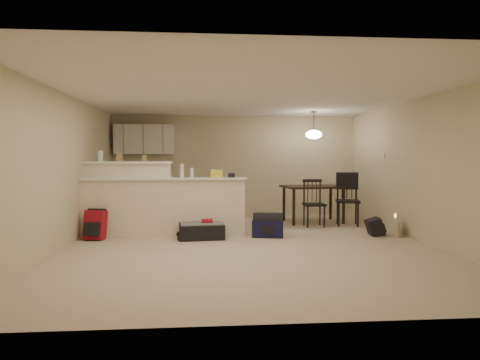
{
  "coord_description": "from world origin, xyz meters",
  "views": [
    {
      "loc": [
        -0.73,
        -7.14,
        1.46
      ],
      "look_at": [
        -0.1,
        0.7,
        1.05
      ],
      "focal_mm": 32.0,
      "sensor_mm": 36.0,
      "label": 1
    }
  ],
  "objects": [
    {
      "name": "red_backpack",
      "position": [
        -2.7,
        0.61,
        0.26
      ],
      "size": [
        0.38,
        0.28,
        0.52
      ],
      "primitive_type": "cube",
      "rotation": [
        0.0,
        0.0,
        -0.21
      ],
      "color": "maroon",
      "rests_on": "ground"
    },
    {
      "name": "pendant_lamp",
      "position": [
        1.69,
        2.3,
        1.99
      ],
      "size": [
        0.36,
        0.36,
        0.62
      ],
      "color": "brown",
      "rests_on": "room"
    },
    {
      "name": "dining_chair_far",
      "position": [
        2.31,
        1.8,
        0.56
      ],
      "size": [
        0.58,
        0.57,
        1.12
      ],
      "primitive_type": null,
      "rotation": [
        0.0,
        0.0,
        -0.23
      ],
      "color": "black",
      "rests_on": "ground"
    },
    {
      "name": "upper_cabinets",
      "position": [
        -2.2,
        3.32,
        1.9
      ],
      "size": [
        1.4,
        0.34,
        0.7
      ],
      "primitive_type": "cube",
      "color": "white",
      "rests_on": "room"
    },
    {
      "name": "suitcase",
      "position": [
        -0.81,
        0.54,
        0.13
      ],
      "size": [
        0.84,
        0.59,
        0.27
      ],
      "primitive_type": "cube",
      "rotation": [
        0.0,
        0.0,
        0.09
      ],
      "color": "black",
      "rests_on": "ground"
    },
    {
      "name": "cardboard_sheet",
      "position": [
        2.85,
        0.48,
        0.15
      ],
      "size": [
        0.18,
        0.36,
        0.29
      ],
      "primitive_type": "cube",
      "rotation": [
        0.0,
        0.0,
        1.14
      ],
      "color": "olive",
      "rests_on": "ground"
    },
    {
      "name": "bag_lump",
      "position": [
        -0.53,
        0.9,
        1.16
      ],
      "size": [
        0.22,
        0.18,
        0.14
      ],
      "primitive_type": "cube",
      "color": "olive",
      "rests_on": "breakfast_bar"
    },
    {
      "name": "pouch",
      "position": [
        -0.25,
        0.9,
        1.13
      ],
      "size": [
        0.12,
        0.1,
        0.08
      ],
      "primitive_type": "cube",
      "color": "olive",
      "rests_on": "breakfast_bar"
    },
    {
      "name": "small_box",
      "position": [
        -1.89,
        1.12,
        1.45
      ],
      "size": [
        0.08,
        0.06,
        0.12
      ],
      "primitive_type": "cube",
      "color": "olive",
      "rests_on": "breakfast_bar"
    },
    {
      "name": "extra_item_x",
      "position": [
        -0.6,
        0.9,
        1.17
      ],
      "size": [
        0.07,
        0.07,
        0.16
      ],
      "primitive_type": "cylinder",
      "color": "silver",
      "rests_on": "breakfast_bar"
    },
    {
      "name": "room",
      "position": [
        0.0,
        0.0,
        1.25
      ],
      "size": [
        7.0,
        7.02,
        2.5
      ],
      "color": "#C5B198",
      "rests_on": "ground"
    },
    {
      "name": "jar",
      "position": [
        -2.72,
        1.12,
        1.49
      ],
      "size": [
        0.1,
        0.1,
        0.2
      ],
      "primitive_type": "cylinder",
      "color": "silver",
      "rests_on": "breakfast_bar"
    },
    {
      "name": "navy_duffel",
      "position": [
        0.41,
        0.61,
        0.15
      ],
      "size": [
        0.61,
        0.41,
        0.31
      ],
      "primitive_type": "cube",
      "rotation": [
        0.0,
        0.0,
        -0.19
      ],
      "color": "#121238",
      "rests_on": "ground"
    },
    {
      "name": "dining_table",
      "position": [
        1.69,
        2.3,
        0.73
      ],
      "size": [
        1.43,
        1.04,
        0.83
      ],
      "rotation": [
        0.0,
        0.0,
        0.12
      ],
      "color": "black",
      "rests_on": "ground"
    },
    {
      "name": "thermostat",
      "position": [
        2.98,
        1.55,
        1.5
      ],
      "size": [
        0.02,
        0.12,
        0.12
      ],
      "primitive_type": "cube",
      "color": "beige",
      "rests_on": "room"
    },
    {
      "name": "black_daypack",
      "position": [
        2.44,
        0.61,
        0.16
      ],
      "size": [
        0.29,
        0.38,
        0.31
      ],
      "primitive_type": "cube",
      "rotation": [
        0.0,
        0.0,
        1.46
      ],
      "color": "black",
      "rests_on": "ground"
    },
    {
      "name": "bottle_a",
      "position": [
        -1.17,
        0.9,
        1.22
      ],
      "size": [
        0.07,
        0.07,
        0.26
      ],
      "primitive_type": "cylinder",
      "color": "silver",
      "rests_on": "breakfast_bar"
    },
    {
      "name": "dining_chair_near",
      "position": [
        1.57,
        1.74,
        0.5
      ],
      "size": [
        0.44,
        0.42,
        1.0
      ],
      "primitive_type": null,
      "rotation": [
        0.0,
        0.0,
        0.01
      ],
      "color": "black",
      "rests_on": "ground"
    },
    {
      "name": "kitchen_counter",
      "position": [
        -2.0,
        3.19,
        0.45
      ],
      "size": [
        1.8,
        0.6,
        0.9
      ],
      "primitive_type": "cube",
      "color": "white",
      "rests_on": "ground"
    },
    {
      "name": "breakfast_bar",
      "position": [
        -1.76,
        0.98,
        0.61
      ],
      "size": [
        3.08,
        0.58,
        1.39
      ],
      "color": "beige",
      "rests_on": "ground"
    },
    {
      "name": "cereal_box",
      "position": [
        -2.36,
        1.12,
        1.47
      ],
      "size": [
        0.1,
        0.07,
        0.16
      ],
      "primitive_type": "cube",
      "color": "olive",
      "rests_on": "breakfast_bar"
    },
    {
      "name": "bottle_b",
      "position": [
        -0.99,
        0.9,
        1.18
      ],
      "size": [
        0.06,
        0.06,
        0.18
      ],
      "primitive_type": "cylinder",
      "color": "silver",
      "rests_on": "breakfast_bar"
    }
  ]
}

